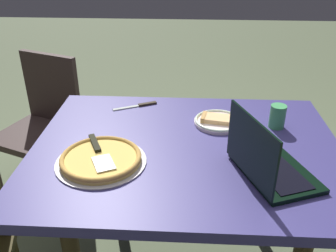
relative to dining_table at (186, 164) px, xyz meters
The scene contains 7 objects.
dining_table is the anchor object (origin of this frame).
laptop 0.37m from the dining_table, 33.56° to the right, with size 0.33×0.38×0.24m.
pizza_plate 0.27m from the dining_table, 56.02° to the left, with size 0.22×0.22×0.04m.
pizza_tray 0.37m from the dining_table, 156.95° to the right, with size 0.35×0.35×0.04m.
table_knife 0.46m from the dining_table, 122.96° to the left, with size 0.21×0.11×0.01m.
drink_cup 0.46m from the dining_table, 25.30° to the left, with size 0.07×0.07×0.11m.
chair_near 1.12m from the dining_table, 142.92° to the left, with size 0.54×0.54×0.91m.
Camera 1 is at (-0.01, -1.30, 1.56)m, focal length 39.47 mm.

